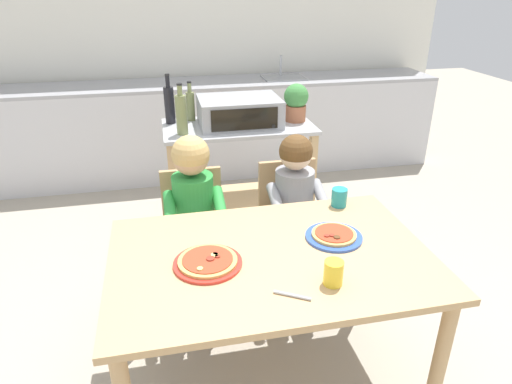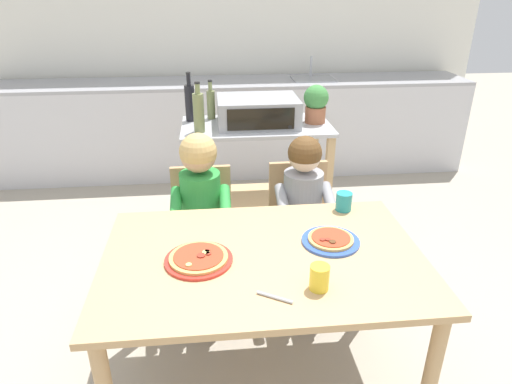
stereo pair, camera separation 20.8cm
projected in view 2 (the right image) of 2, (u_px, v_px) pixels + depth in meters
The scene contains 19 objects.
ground_plane at pixel (243, 247), 3.31m from camera, with size 12.44×12.44×0.00m, color #A89E8C.
back_wall_tiled at pixel (227, 27), 4.47m from camera, with size 5.12×0.12×2.70m.
kitchen_counter at pixel (231, 127), 4.48m from camera, with size 4.61×0.60×1.10m.
kitchen_island_cart at pixel (256, 164), 3.24m from camera, with size 1.03×0.54×0.87m.
toaster_oven at pixel (258, 111), 3.08m from camera, with size 0.55×0.41×0.19m.
bottle_tall_green_wine at pixel (199, 112), 2.91m from camera, with size 0.07×0.07×0.33m.
bottle_dark_olive_oil at pixel (190, 102), 3.14m from camera, with size 0.07×0.07×0.34m.
bottle_brown_beer at pixel (211, 103), 3.20m from camera, with size 0.06×0.06×0.28m.
potted_herb_plant at pixel (316, 103), 3.11m from camera, with size 0.17×0.17×0.26m.
dining_table at pixel (263, 275), 1.92m from camera, with size 1.34×0.89×0.74m.
dining_chair_left at pixel (203, 227), 2.62m from camera, with size 0.36×0.36×0.81m.
dining_chair_right at pixel (299, 221), 2.68m from camera, with size 0.36×0.36×0.81m.
child_in_green_shirt at pixel (201, 205), 2.42m from camera, with size 0.32×0.42×1.05m.
child_in_grey_shirt at pixel (305, 205), 2.50m from camera, with size 0.32×0.42×1.01m.
pizza_plate_red_rimmed at pixel (199, 259), 1.83m from camera, with size 0.28×0.28×0.03m.
pizza_plate_blue_rimmed at pixel (331, 240), 1.96m from camera, with size 0.25×0.25×0.03m.
drinking_cup_yellow at pixel (319, 277), 1.65m from camera, with size 0.07×0.07×0.10m, color yellow.
drinking_cup_teal at pixel (344, 202), 2.23m from camera, with size 0.08×0.08×0.09m, color teal.
serving_spoon at pixel (275, 297), 1.62m from camera, with size 0.01×0.01×0.14m, color #B7BABF.
Camera 2 is at (-0.19, -1.57, 1.78)m, focal length 31.67 mm.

